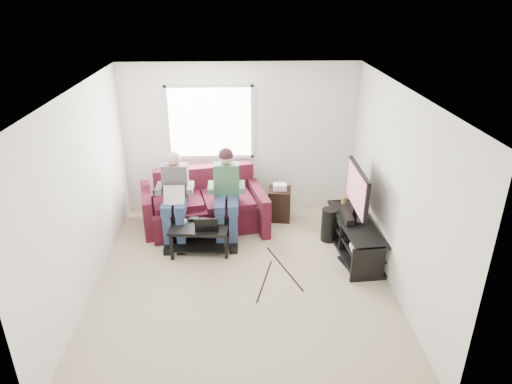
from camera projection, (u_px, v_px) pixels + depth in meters
floor at (243, 277)px, 6.36m from camera, size 4.50×4.50×0.00m
ceiling at (240, 90)px, 5.29m from camera, size 4.50×4.50×0.00m
wall_back at (240, 139)px, 7.87m from camera, size 4.50×0.00×4.50m
wall_front at (244, 304)px, 3.77m from camera, size 4.50×0.00×4.50m
wall_left at (83, 195)px, 5.75m from camera, size 0.00×4.50×4.50m
wall_right at (396, 190)px, 5.90m from camera, size 0.00×4.50×4.50m
window at (210, 122)px, 7.71m from camera, size 1.48×0.04×1.28m
sofa at (204, 207)px, 7.60m from camera, size 2.19×1.28×0.94m
person_left at (175, 193)px, 7.06m from camera, size 0.40×0.71×1.39m
person_right at (226, 188)px, 7.09m from camera, size 0.40×0.71×1.44m
laptop_silver at (174, 198)px, 6.92m from camera, size 0.38×0.31×0.24m
coffee_table at (200, 232)px, 6.87m from camera, size 0.91×0.61×0.43m
laptop_black at (207, 221)px, 6.70m from camera, size 0.38×0.31×0.24m
controller_a at (181, 221)px, 6.91m from camera, size 0.16×0.12×0.04m
controller_b at (194, 219)px, 6.97m from camera, size 0.15×0.11×0.04m
controller_c at (220, 219)px, 6.96m from camera, size 0.14×0.09×0.04m
tv_stand at (354, 238)px, 6.88m from camera, size 0.58×1.59×0.52m
tv at (357, 191)px, 6.66m from camera, size 0.12×1.10×0.81m
soundbar at (347, 216)px, 6.82m from camera, size 0.12×0.50×0.10m
drink_cup at (344, 200)px, 7.30m from camera, size 0.08×0.08×0.12m
console_white at (362, 248)px, 6.48m from camera, size 0.30×0.22×0.06m
console_grey at (350, 224)px, 7.11m from camera, size 0.34×0.26×0.08m
console_black at (356, 236)px, 6.80m from camera, size 0.38×0.30×0.07m
subwoofer at (329, 225)px, 7.19m from camera, size 0.24×0.24×0.54m
keyboard_floor at (349, 265)px, 6.62m from camera, size 0.26×0.49×0.03m
end_table at (279, 203)px, 7.84m from camera, size 0.37×0.37×0.66m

